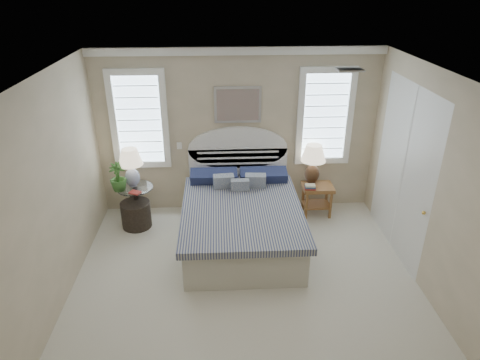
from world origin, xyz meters
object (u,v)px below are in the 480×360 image
lamp_left (131,163)px  bed (241,217)px  side_table_left (136,201)px  floor_pot (136,214)px  nightstand_right (317,193)px  lamp_right (313,159)px

lamp_left → bed: bearing=-21.5°
side_table_left → floor_pot: side_table_left is taller
side_table_left → lamp_left: bearing=115.4°
nightstand_right → lamp_right: lamp_right is taller
bed → side_table_left: bearing=160.3°
side_table_left → lamp_right: (2.87, 0.25, 0.55)m
side_table_left → floor_pot: bearing=-90.0°
bed → side_table_left: bed is taller
lamp_left → lamp_right: (2.91, 0.18, -0.08)m
side_table_left → floor_pot: size_ratio=1.35×
floor_pot → lamp_left: (-0.03, 0.20, 0.80)m
side_table_left → nightstand_right: size_ratio=1.19×
bed → lamp_right: 1.58m
bed → nightstand_right: bed is taller
bed → nightstand_right: 1.47m
nightstand_right → lamp_left: lamp_left is taller
side_table_left → lamp_left: lamp_left is taller
bed → lamp_right: bearing=34.5°
lamp_left → nightstand_right: bearing=0.6°
floor_pot → lamp_right: (2.87, 0.38, 0.72)m
bed → floor_pot: bed is taller
side_table_left → nightstand_right: side_table_left is taller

